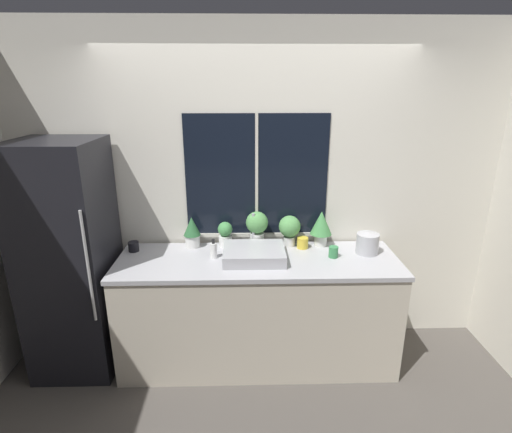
% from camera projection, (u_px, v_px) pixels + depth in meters
% --- Properties ---
extents(ground_plane, '(14.00, 14.00, 0.00)m').
position_uv_depth(ground_plane, '(259.00, 385.00, 3.08)').
color(ground_plane, '#4C4742').
extents(wall_back, '(8.00, 0.09, 2.70)m').
position_uv_depth(wall_back, '(256.00, 192.00, 3.36)').
color(wall_back, silver).
rests_on(wall_back, ground_plane).
extents(wall_left, '(0.06, 7.00, 2.70)m').
position_uv_depth(wall_left, '(53.00, 174.00, 4.03)').
color(wall_left, silver).
rests_on(wall_left, ground_plane).
extents(wall_right, '(0.06, 7.00, 2.70)m').
position_uv_depth(wall_right, '(451.00, 172.00, 4.13)').
color(wall_right, silver).
rests_on(wall_right, ground_plane).
extents(counter, '(2.20, 0.70, 0.91)m').
position_uv_depth(counter, '(258.00, 310.00, 3.26)').
color(counter, beige).
rests_on(counter, ground_plane).
extents(refrigerator, '(0.61, 0.68, 1.84)m').
position_uv_depth(refrigerator, '(70.00, 260.00, 3.09)').
color(refrigerator, black).
rests_on(refrigerator, ground_plane).
extents(sink, '(0.48, 0.44, 0.30)m').
position_uv_depth(sink, '(254.00, 253.00, 3.10)').
color(sink, '#ADADB2').
rests_on(sink, counter).
extents(potted_plant_far_left, '(0.14, 0.14, 0.26)m').
position_uv_depth(potted_plant_far_left, '(192.00, 231.00, 3.31)').
color(potted_plant_far_left, white).
rests_on(potted_plant_far_left, counter).
extents(potted_plant_left, '(0.12, 0.12, 0.21)m').
position_uv_depth(potted_plant_left, '(225.00, 234.00, 3.33)').
color(potted_plant_left, white).
rests_on(potted_plant_left, counter).
extents(potted_plant_center, '(0.18, 0.18, 0.30)m').
position_uv_depth(potted_plant_center, '(257.00, 226.00, 3.31)').
color(potted_plant_center, white).
rests_on(potted_plant_center, counter).
extents(potted_plant_right, '(0.18, 0.18, 0.26)m').
position_uv_depth(potted_plant_right, '(290.00, 228.00, 3.33)').
color(potted_plant_right, white).
rests_on(potted_plant_right, counter).
extents(potted_plant_far_right, '(0.18, 0.18, 0.30)m').
position_uv_depth(potted_plant_far_right, '(321.00, 225.00, 3.33)').
color(potted_plant_far_right, white).
rests_on(potted_plant_far_right, counter).
extents(soap_bottle, '(0.05, 0.05, 0.16)m').
position_uv_depth(soap_bottle, '(214.00, 250.00, 3.12)').
color(soap_bottle, white).
rests_on(soap_bottle, counter).
extents(mug_black, '(0.09, 0.09, 0.08)m').
position_uv_depth(mug_black, '(134.00, 247.00, 3.25)').
color(mug_black, black).
rests_on(mug_black, counter).
extents(mug_yellow, '(0.09, 0.09, 0.09)m').
position_uv_depth(mug_yellow, '(303.00, 243.00, 3.31)').
color(mug_yellow, gold).
rests_on(mug_yellow, counter).
extents(mug_green, '(0.07, 0.07, 0.09)m').
position_uv_depth(mug_green, '(333.00, 252.00, 3.13)').
color(mug_green, '#38844C').
rests_on(mug_green, counter).
extents(kettle, '(0.18, 0.18, 0.18)m').
position_uv_depth(kettle, '(367.00, 243.00, 3.20)').
color(kettle, '#B2B2B7').
rests_on(kettle, counter).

